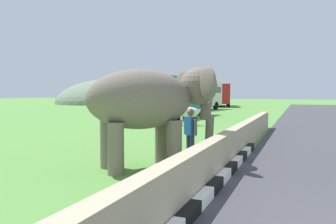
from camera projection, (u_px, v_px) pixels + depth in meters
barrier_parapet at (203, 167)px, 7.35m from camera, size 28.00×0.36×1.00m
elephant at (153, 101)px, 9.45m from camera, size 3.85×3.82×2.95m
person_handler at (190, 132)px, 10.47m from camera, size 0.46×0.56×1.66m
bus_teal at (179, 94)px, 29.50m from camera, size 8.87×2.75×3.50m
bus_white at (197, 93)px, 40.53m from camera, size 9.59×4.46×3.50m
bus_red at (221, 93)px, 52.48m from camera, size 9.97×4.74×3.50m
cow_near at (189, 112)px, 21.64m from camera, size 1.21×1.88×1.23m
hill_east at (118, 103)px, 69.06m from camera, size 28.39×22.71×10.30m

